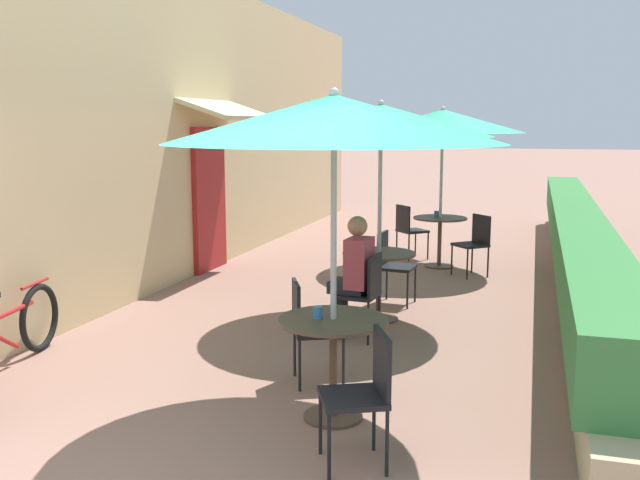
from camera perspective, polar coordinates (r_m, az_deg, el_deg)
cafe_facade_wall at (r=11.12m, az=-8.45°, el=8.89°), size 0.98×13.81×4.20m
planter_hedge at (r=10.24m, az=19.75°, el=-0.32°), size 0.60×12.81×1.01m
patio_table_near at (r=5.24m, az=1.07°, el=-8.41°), size 0.81×0.81×0.76m
patio_umbrella_near at (r=4.99m, az=1.13°, el=9.63°), size 2.39×2.39×2.40m
cafe_chair_near_left at (r=5.95m, az=-0.86°, el=-6.68°), size 0.53×0.53×0.87m
cafe_chair_near_right at (r=4.58m, az=3.61°, el=-11.66°), size 0.53×0.53×0.87m
coffee_cup_near at (r=5.18m, az=-0.20°, el=-5.82°), size 0.07×0.07×0.09m
patio_table_mid at (r=7.86m, az=4.73°, el=-2.43°), size 0.81×0.81×0.76m
patio_umbrella_mid at (r=7.69m, az=4.90°, el=9.50°), size 2.39×2.39×2.40m
cafe_chair_mid_left at (r=7.15m, az=3.55°, el=-3.94°), size 0.43×0.43×0.87m
seated_patron_mid_left at (r=7.15m, az=2.72°, el=-2.54°), size 0.43×0.36×1.25m
cafe_chair_mid_right at (r=8.59m, az=5.70°, el=-1.72°), size 0.43×0.43×0.87m
coffee_cup_mid at (r=7.82m, az=4.08°, el=-0.66°), size 0.07×0.07×0.09m
patio_table_far at (r=10.88m, az=9.56°, el=0.77°), size 0.81×0.81×0.76m
patio_umbrella_far at (r=10.76m, az=9.80°, el=9.35°), size 2.39×2.39×2.40m
cafe_chair_far_left at (r=11.45m, az=7.10°, el=1.03°), size 0.57×0.57×0.87m
cafe_chair_far_right at (r=10.35m, az=12.28°, el=0.00°), size 0.57×0.57×0.87m
coffee_cup_far at (r=10.89m, az=9.30°, el=2.08°), size 0.07×0.07×0.09m
bicycle_leaning at (r=6.90m, az=-23.61°, el=-6.71°), size 0.32×1.65×0.74m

